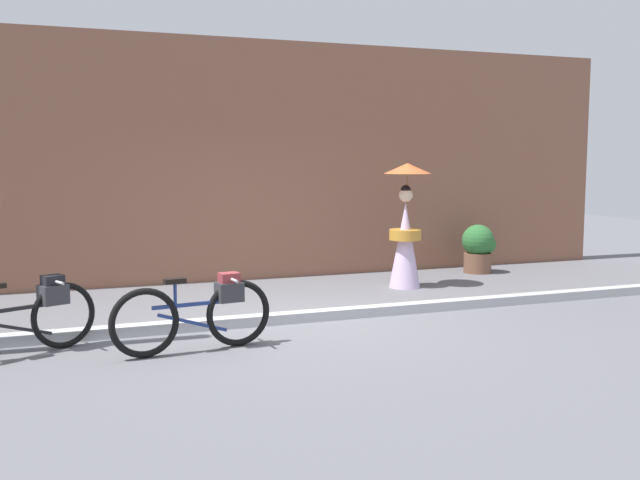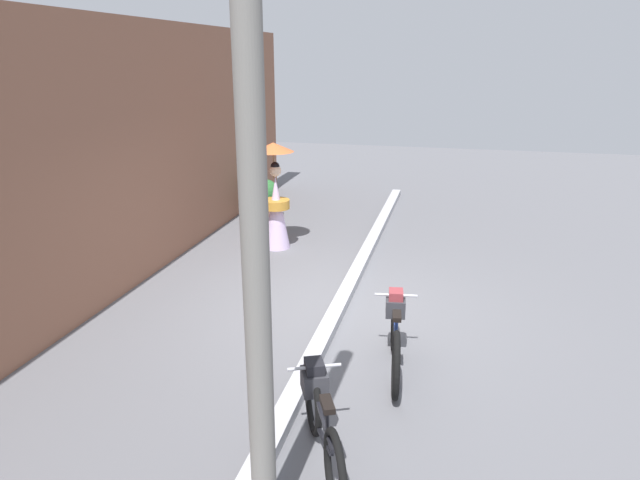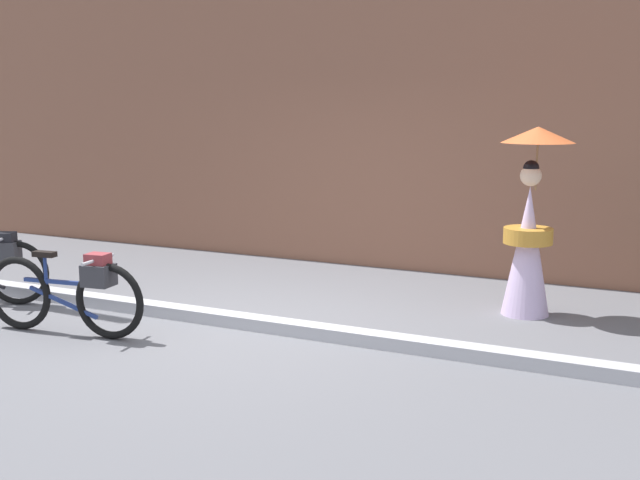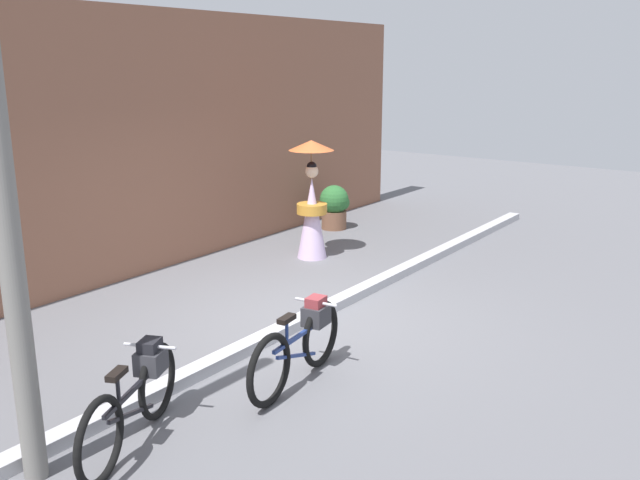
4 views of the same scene
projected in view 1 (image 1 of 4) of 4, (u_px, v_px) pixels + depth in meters
The scene contains 7 objects.
ground_plane at pixel (297, 322), 8.72m from camera, with size 30.00×30.00×0.00m, color slate.
building_wall at pixel (230, 161), 11.64m from camera, with size 14.00×0.40×3.87m, color brown.
sidewalk_curb at pixel (297, 317), 8.71m from camera, with size 14.00×0.20×0.12m, color #B2B2B7.
bicycle_near_officer at pixel (22, 316), 7.17m from camera, with size 1.58×0.77×0.78m.
bicycle_far_side at pixel (199, 312), 7.35m from camera, with size 1.69×0.48×0.79m.
person_with_parasol at pixel (406, 228), 10.97m from camera, with size 0.72×0.72×1.90m.
potted_plant_by_door at pixel (479, 247), 12.43m from camera, with size 0.56×0.55×0.84m.
Camera 1 is at (-2.71, -8.11, 1.97)m, focal length 40.30 mm.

